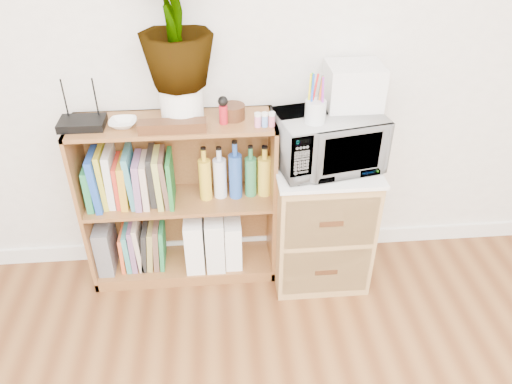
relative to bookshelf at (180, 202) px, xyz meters
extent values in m
cube|color=white|center=(0.35, 0.14, -0.42)|extent=(4.00, 0.02, 0.10)
cube|color=brown|center=(0.00, 0.00, 0.00)|extent=(1.00, 0.30, 0.95)
cube|color=#9E7542|center=(0.75, -0.08, -0.12)|extent=(0.50, 0.45, 0.70)
imported|color=white|center=(0.75, -0.08, 0.38)|extent=(0.55, 0.42, 0.27)
cylinder|color=silver|center=(0.66, -0.15, 0.57)|extent=(0.10, 0.10, 0.10)
cube|color=silver|center=(0.87, 0.01, 0.62)|extent=(0.26, 0.22, 0.21)
cube|color=black|center=(-0.41, -0.02, 0.49)|extent=(0.21, 0.14, 0.04)
imported|color=white|center=(-0.23, -0.03, 0.49)|extent=(0.13, 0.13, 0.03)
cylinder|color=white|center=(0.05, 0.02, 0.56)|extent=(0.20, 0.20, 0.17)
imported|color=#346A2A|center=(0.05, 0.02, 0.95)|extent=(0.34, 0.34, 0.60)
cube|color=#3A200F|center=(0.01, -0.10, 0.50)|extent=(0.31, 0.08, 0.05)
cylinder|color=#AB1520|center=(0.25, -0.04, 0.52)|extent=(0.04, 0.04, 0.09)
cylinder|color=#3C1D10|center=(0.29, 0.01, 0.51)|extent=(0.12, 0.12, 0.07)
cube|color=#CB7182|center=(0.44, -0.09, 0.50)|extent=(0.10, 0.04, 0.05)
cube|color=slate|center=(-0.43, 0.00, -0.26)|extent=(0.09, 0.23, 0.28)
cube|color=white|center=(0.06, -0.01, -0.25)|extent=(0.10, 0.25, 0.32)
cube|color=white|center=(0.17, -0.01, -0.24)|extent=(0.10, 0.26, 0.32)
cube|color=white|center=(0.27, -0.01, -0.26)|extent=(0.09, 0.23, 0.29)
cube|color=#22824B|center=(-0.44, 0.00, 0.14)|extent=(0.04, 0.20, 0.23)
cube|color=#1C46AD|center=(-0.40, 0.00, 0.18)|extent=(0.04, 0.20, 0.30)
cube|color=gold|center=(-0.37, 0.00, 0.18)|extent=(0.03, 0.20, 0.31)
cube|color=silver|center=(-0.34, 0.00, 0.18)|extent=(0.04, 0.20, 0.30)
cube|color=red|center=(-0.30, 0.00, 0.14)|extent=(0.03, 0.20, 0.24)
cube|color=gold|center=(-0.27, 0.00, 0.15)|extent=(0.04, 0.20, 0.25)
cube|color=teal|center=(-0.23, 0.00, 0.17)|extent=(0.05, 0.20, 0.30)
cube|color=slate|center=(-0.20, 0.00, 0.16)|extent=(0.04, 0.20, 0.26)
cube|color=#CAB09D|center=(-0.16, 0.00, 0.15)|extent=(0.04, 0.20, 0.26)
cube|color=#252525|center=(-0.13, 0.00, 0.17)|extent=(0.03, 0.20, 0.28)
cube|color=#AAAF51|center=(-0.09, 0.00, 0.17)|extent=(0.04, 0.20, 0.28)
cube|color=brown|center=(-0.06, 0.00, 0.17)|extent=(0.04, 0.20, 0.28)
cube|color=#1E712F|center=(-0.03, 0.00, 0.16)|extent=(0.02, 0.20, 0.27)
cylinder|color=gold|center=(0.14, 0.00, 0.17)|extent=(0.06, 0.06, 0.29)
cylinder|color=silver|center=(0.22, 0.00, 0.17)|extent=(0.07, 0.07, 0.28)
cylinder|color=#2653B4|center=(0.30, 0.00, 0.19)|extent=(0.07, 0.07, 0.32)
cylinder|color=#2D7E49|center=(0.38, 0.00, 0.17)|extent=(0.06, 0.06, 0.28)
cylinder|color=gold|center=(0.45, 0.00, 0.16)|extent=(0.07, 0.07, 0.28)
cylinder|color=silver|center=(0.54, 0.00, 0.19)|extent=(0.06, 0.06, 0.32)
cube|color=#E55628|center=(-0.34, 0.00, -0.29)|extent=(0.03, 0.19, 0.23)
cube|color=teal|center=(-0.31, 0.00, -0.28)|extent=(0.03, 0.19, 0.25)
cube|color=slate|center=(-0.28, 0.00, -0.27)|extent=(0.03, 0.19, 0.28)
cube|color=#C7B19A|center=(-0.25, 0.00, -0.26)|extent=(0.04, 0.19, 0.29)
cube|color=black|center=(-0.22, 0.00, -0.28)|extent=(0.05, 0.19, 0.26)
cube|color=olive|center=(-0.19, 0.00, -0.28)|extent=(0.06, 0.19, 0.26)
cube|color=brown|center=(-0.15, 0.00, -0.27)|extent=(0.05, 0.19, 0.28)
cube|color=#217D42|center=(-0.12, 0.00, -0.27)|extent=(0.04, 0.19, 0.27)
camera|label=1|loc=(0.21, -2.19, 1.54)|focal=35.00mm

